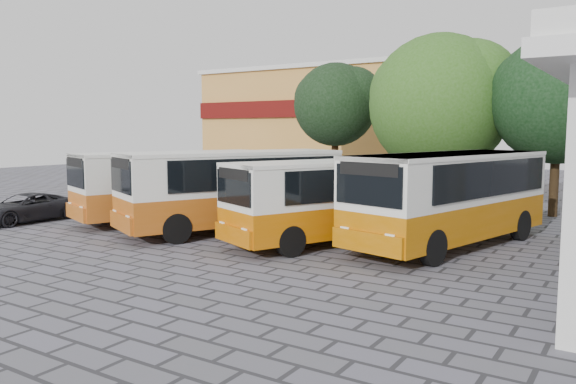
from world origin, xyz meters
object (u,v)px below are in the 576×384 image
Objects in this scene: bus_far_left at (174,181)px; parked_car at (25,208)px; bus_centre_right at (335,195)px; bus_far_right at (450,193)px; bus_centre_left at (233,185)px.

parked_car is at bearing -122.75° from bus_far_left.
parked_car is (-12.46, -3.01, -0.99)m from bus_centre_right.
parked_car is at bearing -150.28° from bus_far_right.
bus_far_right is (7.41, 1.57, 0.02)m from bus_centre_left.
bus_far_right reaches higher than bus_centre_left.
bus_centre_left is at bearing -153.41° from bus_centre_right.
bus_far_left is 11.04m from bus_far_right.
bus_centre_left is 8.92m from parked_car.
bus_far_left is 0.96× the size of bus_centre_left.
bus_far_left is 3.66m from bus_centre_left.
bus_centre_left reaches higher than bus_far_left.
bus_centre_right is 3.62m from bus_far_right.
bus_centre_right reaches higher than parked_car.
parked_car is at bearing -142.41° from bus_centre_right.
bus_centre_left is at bearing 19.54° from parked_car.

